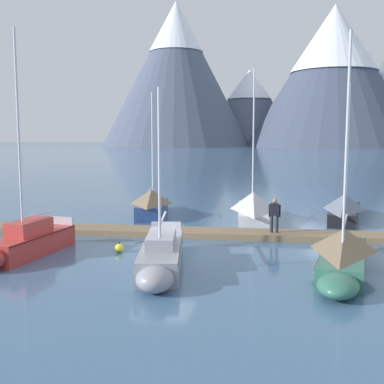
# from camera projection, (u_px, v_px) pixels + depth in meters

# --- Properties ---
(ground_plane) EXTENTS (700.00, 700.00, 0.00)m
(ground_plane) POSITION_uv_depth(u_px,v_px,m) (163.00, 254.00, 20.27)
(ground_plane) COLOR #426689
(mountain_west_summit) EXTENTS (73.01, 73.01, 69.80)m
(mountain_west_summit) POSITION_uv_depth(u_px,v_px,m) (176.00, 73.00, 230.90)
(mountain_west_summit) COLOR #4C566B
(mountain_west_summit) RESTS_ON ground
(mountain_central_massif) EXTENTS (57.99, 57.99, 40.11)m
(mountain_central_massif) POSITION_uv_depth(u_px,v_px,m) (249.00, 106.00, 252.25)
(mountain_central_massif) COLOR #4C566B
(mountain_central_massif) RESTS_ON ground
(mountain_shoulder_ridge) EXTENTS (83.20, 83.20, 66.65)m
(mountain_shoulder_ridge) POSITION_uv_depth(u_px,v_px,m) (333.00, 72.00, 224.98)
(mountain_shoulder_ridge) COLOR #424C60
(mountain_shoulder_ridge) RESTS_ON ground
(dock) EXTENTS (22.25, 3.42, 0.30)m
(dock) POSITION_uv_depth(u_px,v_px,m) (184.00, 232.00, 24.14)
(dock) COLOR #846B4C
(dock) RESTS_ON ground
(sailboat_second_berth) EXTENTS (1.82, 5.65, 9.32)m
(sailboat_second_berth) POSITION_uv_depth(u_px,v_px,m) (26.00, 242.00, 19.76)
(sailboat_second_berth) COLOR #B2332D
(sailboat_second_berth) RESTS_ON ground
(sailboat_mid_dock_port) EXTENTS (2.64, 6.20, 7.74)m
(sailboat_mid_dock_port) POSITION_uv_depth(u_px,v_px,m) (153.00, 203.00, 29.92)
(sailboat_mid_dock_port) COLOR navy
(sailboat_mid_dock_port) RESTS_ON ground
(sailboat_mid_dock_starboard) EXTENTS (2.64, 6.79, 6.79)m
(sailboat_mid_dock_starboard) POSITION_uv_depth(u_px,v_px,m) (161.00, 255.00, 17.89)
(sailboat_mid_dock_starboard) COLOR #93939E
(sailboat_mid_dock_starboard) RESTS_ON ground
(sailboat_far_berth) EXTENTS (2.42, 7.21, 9.15)m
(sailboat_far_berth) POSITION_uv_depth(u_px,v_px,m) (253.00, 206.00, 28.33)
(sailboat_far_berth) COLOR white
(sailboat_far_berth) RESTS_ON ground
(sailboat_outer_slip) EXTENTS (2.52, 7.05, 8.68)m
(sailboat_outer_slip) POSITION_uv_depth(u_px,v_px,m) (343.00, 253.00, 17.54)
(sailboat_outer_slip) COLOR #336B56
(sailboat_outer_slip) RESTS_ON ground
(sailboat_end_of_dock) EXTENTS (2.64, 7.42, 8.23)m
(sailboat_end_of_dock) POSITION_uv_depth(u_px,v_px,m) (345.00, 207.00, 28.59)
(sailboat_end_of_dock) COLOR black
(sailboat_end_of_dock) RESTS_ON ground
(person_on_dock) EXTENTS (0.59, 0.23, 1.69)m
(person_on_dock) POSITION_uv_depth(u_px,v_px,m) (275.00, 213.00, 23.27)
(person_on_dock) COLOR #232328
(person_on_dock) RESTS_ON dock
(mooring_buoy_inner_mooring) EXTENTS (0.39, 0.39, 0.47)m
(mooring_buoy_inner_mooring) POSITION_uv_depth(u_px,v_px,m) (119.00, 248.00, 20.57)
(mooring_buoy_inner_mooring) COLOR yellow
(mooring_buoy_inner_mooring) RESTS_ON ground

